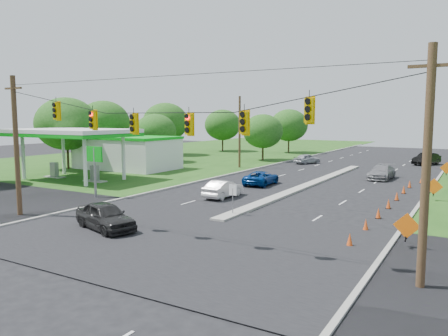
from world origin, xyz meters
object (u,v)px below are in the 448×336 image
Objects in this scene: black_sedan at (105,216)px; white_sedan at (223,189)px; blue_pickup at (261,178)px; gas_station at (119,149)px.

white_sedan is (0.65, 12.12, -0.10)m from black_sedan.
white_sedan is 0.88× the size of blue_pickup.
black_sedan is 0.97× the size of blue_pickup.
gas_station is 4.15× the size of blue_pickup.
gas_station is 4.70× the size of white_sedan.
gas_station is at bearing -23.48° from white_sedan.
blue_pickup is (-0.22, 7.47, -0.03)m from white_sedan.
blue_pickup is at bearing -4.19° from gas_station.
gas_station is at bearing -7.21° from blue_pickup.
gas_station reaches higher than blue_pickup.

